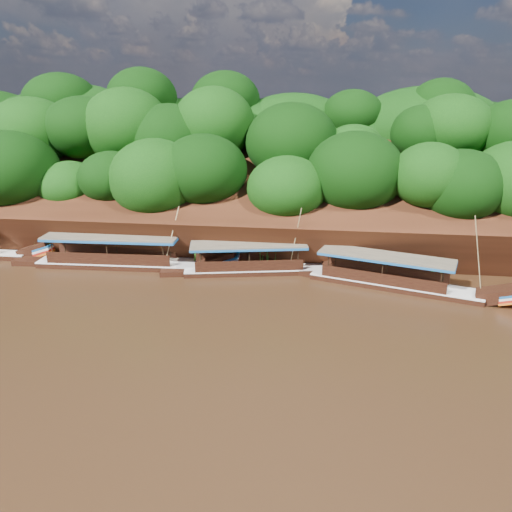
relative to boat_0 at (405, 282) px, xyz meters
The scene contains 6 objects.
ground 12.23m from the boat_0, 149.21° to the right, with size 160.00×160.00×0.00m, color black.
riverbank 19.58m from the boat_0, 122.53° to the left, with size 120.00×30.06×19.40m.
boat_0 is the anchor object (origin of this frame).
boat_1 10.55m from the boat_0, 167.73° to the left, with size 13.73×4.64×5.90m.
boat_2 21.27m from the boat_0, behind, with size 16.52×3.07×5.55m.
reeds 13.98m from the boat_0, 166.53° to the left, with size 50.07×2.34×2.26m.
Camera 1 is at (4.26, -28.35, 13.78)m, focal length 35.00 mm.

